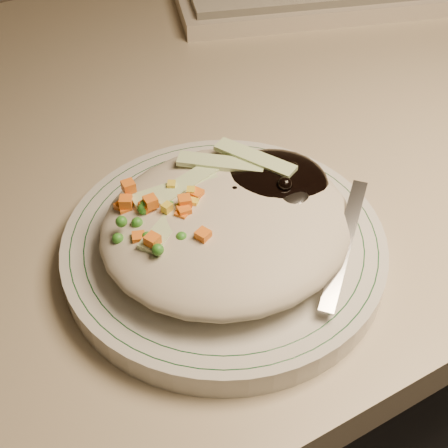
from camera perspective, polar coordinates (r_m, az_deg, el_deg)
desk at (r=0.77m, az=-3.30°, el=-2.52°), size 1.40×0.70×0.74m
plate at (r=0.49m, az=-0.00°, el=-2.18°), size 0.25×0.25×0.02m
plate_rim at (r=0.48m, az=-0.00°, el=-1.36°), size 0.24×0.24×0.00m
meal at (r=0.47m, az=0.49°, el=0.62°), size 0.20×0.19×0.05m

